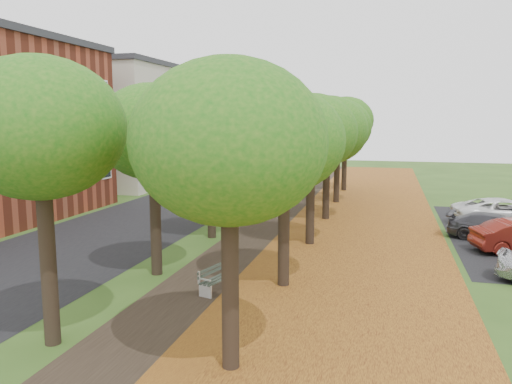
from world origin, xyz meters
The scene contains 10 objects.
ground centered at (0.00, 0.00, 0.00)m, with size 120.00×120.00×0.00m, color #2D4C19.
street_asphalt centered at (-7.50, 15.00, 0.00)m, with size 8.00×70.00×0.01m, color black.
footpath centered at (0.00, 15.00, 0.00)m, with size 3.20×70.00×0.01m, color black.
leaf_verge centered at (5.00, 15.00, 0.01)m, with size 7.50×70.00×0.01m, color #AA6B1F.
tree_row_west centered at (-2.20, 15.00, 5.23)m, with size 4.40×34.40×7.13m.
tree_row_east centered at (2.60, 15.00, 5.23)m, with size 4.40×34.40×7.13m.
building_cream centered at (-17.00, 33.00, 5.21)m, with size 10.30×20.30×10.40m.
bench centered at (0.58, 4.90, 0.42)m, with size 0.95×1.79×0.82m.
car_grey centered at (11.00, 14.95, 0.62)m, with size 1.74×4.28×1.24m, color #36363B.
car_white centered at (12.17, 18.39, 0.75)m, with size 2.48×5.38×1.50m, color white.
Camera 1 is at (5.96, -10.38, 5.73)m, focal length 35.00 mm.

